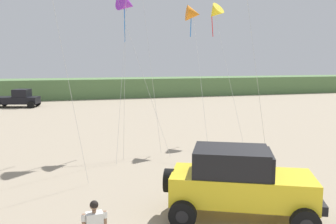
{
  "coord_description": "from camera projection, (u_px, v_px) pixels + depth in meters",
  "views": [
    {
      "loc": [
        -2.84,
        -5.27,
        4.94
      ],
      "look_at": [
        0.04,
        4.67,
        3.47
      ],
      "focal_mm": 37.78,
      "sensor_mm": 36.0,
      "label": 1
    }
  ],
  "objects": [
    {
      "name": "kite_yellow_diamond",
      "position": [
        193.0,
        14.0,
        21.12
      ],
      "size": [
        1.67,
        6.35,
        8.4
      ],
      "color": "orange",
      "rests_on": "ground_plane"
    },
    {
      "name": "kite_purple_stunt",
      "position": [
        215.0,
        13.0,
        23.37
      ],
      "size": [
        1.55,
        6.31,
        8.88
      ],
      "color": "yellow",
      "rests_on": "ground_plane"
    },
    {
      "name": "jeep",
      "position": [
        239.0,
        181.0,
        11.16
      ],
      "size": [
        5.0,
        3.99,
        2.26
      ],
      "color": "yellow",
      "rests_on": "ground_plane"
    },
    {
      "name": "distant_pickup",
      "position": [
        18.0,
        99.0,
        39.08
      ],
      "size": [
        4.93,
        3.41,
        1.98
      ],
      "color": "black",
      "rests_on": "ground_plane"
    },
    {
      "name": "kite_white_parafoil",
      "position": [
        127.0,
        4.0,
        20.25
      ],
      "size": [
        2.1,
        4.95,
        8.9
      ],
      "color": "purple",
      "rests_on": "ground_plane"
    },
    {
      "name": "dune_ridge",
      "position": [
        115.0,
        88.0,
        50.83
      ],
      "size": [
        90.0,
        6.23,
        2.64
      ],
      "primitive_type": "cube",
      "color": "#567A47",
      "rests_on": "ground_plane"
    }
  ]
}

